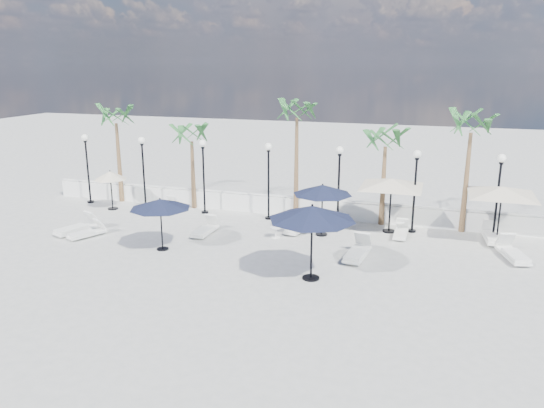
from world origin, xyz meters
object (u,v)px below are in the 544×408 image
(lounger_7, at_px, (492,236))
(parasol_cream_sq_a, at_px, (503,187))
(lounger_8, at_px, (513,253))
(lounger_1, at_px, (77,227))
(lounger_2, at_px, (205,229))
(parasol_navy_mid, at_px, (322,190))
(lounger_3, at_px, (87,232))
(parasol_navy_left, at_px, (160,204))
(lounger_4, at_px, (358,252))
(lounger_0, at_px, (164,208))
(lounger_5, at_px, (401,232))
(parasol_navy_right, at_px, (312,213))
(lounger_6, at_px, (299,227))
(parasol_cream_small, at_px, (110,176))
(parasol_cream_sq_b, at_px, (392,179))

(lounger_7, xyz_separation_m, parasol_cream_sq_a, (0.19, -0.02, 2.22))
(lounger_8, height_order, parasol_cream_sq_a, parasol_cream_sq_a)
(parasol_cream_sq_a, bearing_deg, lounger_1, -166.18)
(lounger_2, bearing_deg, parasol_navy_mid, 17.62)
(lounger_3, bearing_deg, parasol_navy_mid, 43.55)
(lounger_7, bearing_deg, parasol_navy_left, -163.31)
(lounger_4, bearing_deg, lounger_1, -171.25)
(lounger_0, relative_size, lounger_5, 1.14)
(lounger_0, bearing_deg, parasol_navy_right, -18.45)
(lounger_6, distance_m, parasol_cream_small, 10.66)
(lounger_1, xyz_separation_m, parasol_navy_mid, (10.81, 3.11, 1.85))
(lounger_3, height_order, parasol_cream_sq_b, parasol_cream_sq_b)
(lounger_2, distance_m, lounger_4, 7.17)
(lounger_8, xyz_separation_m, parasol_navy_left, (-13.92, -3.24, 1.72))
(lounger_5, height_order, parasol_navy_right, parasol_navy_right)
(lounger_3, distance_m, parasol_navy_left, 4.45)
(parasol_cream_sq_a, height_order, parasol_cream_sq_b, parasol_cream_sq_b)
(lounger_2, distance_m, lounger_5, 8.87)
(lounger_7, bearing_deg, lounger_2, -171.93)
(lounger_3, bearing_deg, lounger_4, 29.29)
(lounger_6, bearing_deg, parasol_navy_right, -57.85)
(lounger_6, bearing_deg, lounger_2, -144.29)
(parasol_navy_left, distance_m, parasol_cream_sq_a, 14.52)
(lounger_5, xyz_separation_m, parasol_cream_small, (-15.09, 0.05, 1.60))
(lounger_0, relative_size, parasol_navy_right, 0.62)
(lounger_8, bearing_deg, lounger_7, 90.36)
(lounger_4, relative_size, parasol_cream_sq_b, 0.40)
(lounger_7, relative_size, parasol_navy_mid, 0.77)
(parasol_navy_mid, relative_size, parasol_cream_small, 1.26)
(lounger_3, bearing_deg, lounger_8, 33.20)
(lounger_4, xyz_separation_m, parasol_cream_sq_a, (5.52, 3.85, 2.21))
(parasol_navy_right, bearing_deg, lounger_7, 44.39)
(lounger_2, xyz_separation_m, parasol_cream_sq_a, (12.63, 2.91, 2.24))
(parasol_navy_mid, relative_size, parasol_cream_sq_b, 0.49)
(lounger_8, bearing_deg, parasol_navy_left, 177.26)
(lounger_0, bearing_deg, lounger_4, -3.56)
(lounger_4, distance_m, lounger_6, 4.07)
(lounger_3, height_order, lounger_4, lounger_4)
(lounger_0, relative_size, parasol_navy_left, 0.77)
(lounger_1, relative_size, parasol_cream_sq_b, 0.40)
(lounger_7, relative_size, lounger_8, 0.94)
(parasol_navy_left, bearing_deg, lounger_2, 70.13)
(lounger_8, height_order, parasol_cream_sq_b, parasol_cream_sq_b)
(lounger_0, xyz_separation_m, lounger_6, (7.56, -0.96, 0.00))
(lounger_2, height_order, parasol_cream_sq_a, parasol_cream_sq_a)
(lounger_6, distance_m, parasol_navy_mid, 2.18)
(lounger_0, relative_size, lounger_6, 0.99)
(lounger_0, height_order, parasol_cream_sq_a, parasol_cream_sq_a)
(lounger_6, bearing_deg, lounger_3, -144.78)
(parasol_navy_left, xyz_separation_m, parasol_navy_right, (6.68, -1.14, 0.50))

